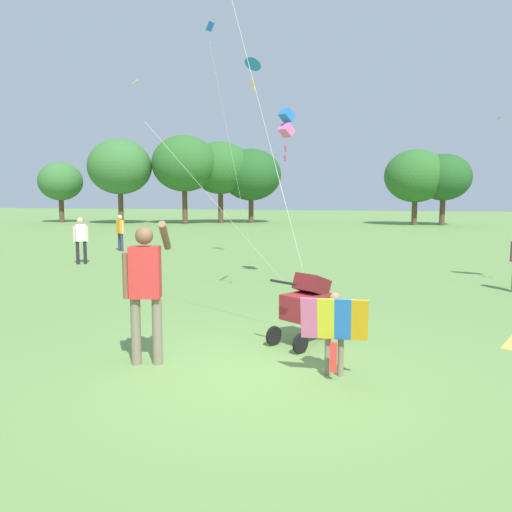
# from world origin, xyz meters

# --- Properties ---
(ground_plane) EXTENTS (120.00, 120.00, 0.00)m
(ground_plane) POSITION_xyz_m (0.00, 0.00, 0.00)
(ground_plane) COLOR #668E47
(treeline_distant) EXTENTS (30.58, 7.40, 6.15)m
(treeline_distant) POSITION_xyz_m (-8.52, 29.79, 3.70)
(treeline_distant) COLOR brown
(treeline_distant) RESTS_ON ground
(child_with_butterfly_kite) EXTENTS (0.78, 0.36, 1.01)m
(child_with_butterfly_kite) POSITION_xyz_m (0.89, 0.10, 0.62)
(child_with_butterfly_kite) COLOR #7F705B
(child_with_butterfly_kite) RESTS_ON ground
(person_adult_flyer) EXTENTS (0.58, 0.63, 1.84)m
(person_adult_flyer) POSITION_xyz_m (-1.48, 0.03, 1.06)
(person_adult_flyer) COLOR #7F705B
(person_adult_flyer) RESTS_ON ground
(stroller) EXTENTS (0.89, 1.06, 1.03)m
(stroller) POSITION_xyz_m (0.38, 1.38, 0.61)
(stroller) COLOR black
(stroller) RESTS_ON ground
(kite_orange_delta) EXTENTS (2.71, 2.52, 4.13)m
(kite_orange_delta) POSITION_xyz_m (-0.80, 6.27, 3.77)
(kite_orange_delta) COLOR blue
(kite_orange_delta) RESTS_ON ground
(kite_blue_high) EXTENTS (0.72, 3.32, 6.20)m
(kite_blue_high) POSITION_xyz_m (-2.45, 9.78, 5.91)
(kite_blue_high) COLOR blue
(kite_blue_high) RESTS_ON ground
(distant_kites_cluster) EXTENTS (23.49, 15.05, 7.35)m
(distant_kites_cluster) POSITION_xyz_m (-2.19, 21.78, 9.66)
(distant_kites_cluster) COLOR blue
(person_couple_left) EXTENTS (0.38, 0.34, 1.43)m
(person_couple_left) POSITION_xyz_m (-7.50, 8.30, 0.84)
(person_couple_left) COLOR #232328
(person_couple_left) RESTS_ON ground
(person_kid_running) EXTENTS (0.37, 0.32, 1.36)m
(person_kid_running) POSITION_xyz_m (-8.07, 11.89, 0.80)
(person_kid_running) COLOR #33384C
(person_kid_running) RESTS_ON ground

